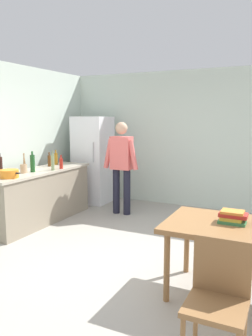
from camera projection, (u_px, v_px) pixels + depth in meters
ground_plane at (123, 260)px, 4.21m from camera, size 14.00×14.00×0.00m
wall_back at (190, 139)px, 6.68m from camera, size 6.40×0.12×2.70m
kitchen_counter at (39, 196)px, 5.72m from camera, size 0.64×2.20×0.90m
refrigerator at (93, 160)px, 7.03m from camera, size 0.70×0.67×1.80m
person at (121, 162)px, 6.12m from camera, size 0.70×0.22×1.70m
dining_table at (238, 233)px, 3.24m from camera, size 1.40×0.90×0.75m
chair at (218, 293)px, 2.40m from camera, size 0.42×0.42×0.91m
cooking_pot at (9, 174)px, 4.93m from camera, size 0.40×0.28×0.12m
utensil_jar at (24, 168)px, 5.35m from camera, size 0.11×0.11×0.32m
bottle_wine_dark at (0, 165)px, 5.18m from camera, size 0.08×0.08×0.34m
bottle_sauce_red at (61, 163)px, 5.80m from camera, size 0.06×0.06×0.24m
bottle_oil_amber at (56, 159)px, 6.29m from camera, size 0.06×0.06×0.28m
bottle_vinegar_tall at (53, 162)px, 5.61m from camera, size 0.06×0.06×0.32m
bottle_wine_green at (33, 163)px, 5.44m from camera, size 0.08×0.08×0.34m
bottle_beer_brown at (49, 161)px, 6.07m from camera, size 0.06×0.06×0.26m
book_stack at (232, 217)px, 3.30m from camera, size 0.27×0.21×0.13m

